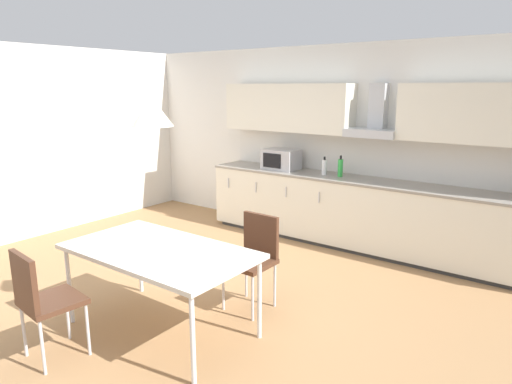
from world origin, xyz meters
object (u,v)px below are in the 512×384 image
Objects in this scene: dining_table at (159,254)px; chair_near_left at (41,295)px; bottle_green at (340,168)px; pendant_lamp at (152,112)px; microwave at (281,159)px; bottle_white at (324,167)px; chair_far_right at (255,252)px.

chair_near_left is at bearing -114.04° from dining_table.
bottle_green is 3.03m from pendant_lamp.
microwave is at bearing 103.94° from dining_table.
bottle_white is 2.16m from chair_far_right.
chair_far_right is (0.40, -2.07, -0.46)m from bottle_white.
bottle_green reaches higher than chair_near_left.
bottle_white is 3.01m from pendant_lamp.
bottle_white is 0.28× the size of chair_far_right.
microwave is 0.90m from bottle_green.
dining_table is 1.15m from pendant_lamp.
pendant_lamp reaches higher than dining_table.
bottle_white is 2.91m from dining_table.
dining_table is 1.83× the size of chair_near_left.
microwave is 3.01m from dining_table.
pendant_lamp is at bearing 65.96° from chair_near_left.
microwave reaches higher than chair_far_right.
microwave is at bearing 95.40° from chair_near_left.
bottle_white is at bearing -175.78° from bottle_green.
microwave is at bearing 117.47° from chair_far_right.
chair_far_right reaches higher than dining_table.
bottle_white reaches higher than chair_near_left.
chair_near_left is 2.72× the size of pendant_lamp.
chair_near_left is 1.00× the size of chair_far_right.
microwave is 3.78m from chair_near_left.
dining_table is at bearing -93.62° from bottle_green.
pendant_lamp is at bearing -76.06° from microwave.
bottle_white is 3.76m from chair_near_left.
microwave is at bearing 179.10° from bottle_white.
bottle_green is at bearing 4.22° from bottle_white.
chair_far_right is (0.18, -2.08, -0.48)m from bottle_green.
bottle_white is (-0.22, -0.02, -0.01)m from bottle_green.
chair_far_right is 2.72× the size of pendant_lamp.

